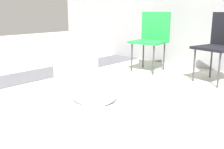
# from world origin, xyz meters

# --- Properties ---
(ground_plane) EXTENTS (14.00, 14.00, 0.00)m
(ground_plane) POSITION_xyz_m (0.00, 0.00, 0.00)
(ground_plane) COLOR #B7B2A8
(gravel_strip) EXTENTS (0.56, 8.00, 0.01)m
(gravel_strip) POSITION_xyz_m (-1.31, 0.50, 0.01)
(gravel_strip) COLOR #4C4C51
(gravel_strip) RESTS_ON ground
(toilet) EXTENTS (0.70, 0.52, 0.52)m
(toilet) POSITION_xyz_m (0.25, 0.06, 0.22)
(toilet) COLOR white
(toilet) RESTS_ON ground
(folding_chair_left) EXTENTS (0.49, 0.49, 0.83)m
(folding_chair_left) POSITION_xyz_m (-0.35, 1.87, 0.51)
(folding_chair_left) COLOR #1E8C38
(folding_chair_left) RESTS_ON ground
(folding_chair_middle) EXTENTS (0.53, 0.53, 0.83)m
(folding_chair_middle) POSITION_xyz_m (0.63, 1.90, 0.51)
(folding_chair_middle) COLOR black
(folding_chair_middle) RESTS_ON ground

